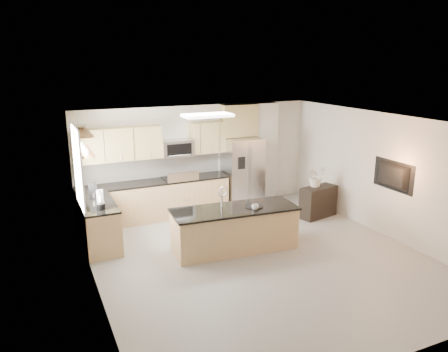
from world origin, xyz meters
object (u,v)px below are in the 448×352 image
flower_vase (316,171)px  platter (254,206)px  range (180,196)px  blender (100,201)px  refrigerator (242,173)px  island (235,229)px  coffee_maker (93,191)px  bowl (79,127)px  cup (255,207)px  kettle (101,199)px  microwave (177,148)px  credenza (318,202)px  television (390,176)px

flower_vase → platter: bearing=-155.5°
range → blender: blender is taller
refrigerator → island: size_ratio=0.70×
coffee_maker → bowl: 1.33m
range → island: 2.36m
cup → flower_vase: bearing=27.3°
platter → blender: 2.95m
refrigerator → platter: refrigerator is taller
range → kettle: bearing=-149.2°
kettle → microwave: bearing=33.3°
coffee_maker → flower_vase: 5.06m
island → credenza: bearing=22.5°
platter → flower_vase: size_ratio=0.46×
range → microwave: 1.16m
blender → microwave: bearing=38.2°
range → refrigerator: 1.71m
bowl → flower_vase: size_ratio=0.54×
coffee_maker → bowl: bowl is taller
credenza → platter: 2.48m
kettle → bowl: bowl is taller
refrigerator → flower_vase: 1.87m
flower_vase → television: television is taller
microwave → television: (3.51, -3.24, -0.28)m
television → credenza: bearing=18.2°
microwave → coffee_maker: microwave is taller
microwave → platter: 2.74m
television → range: bearing=48.4°
range → credenza: bearing=-26.5°
island → coffee_maker: size_ratio=8.24×
credenza → cup: cup is taller
credenza → cup: 2.61m
blender → coffee_maker: size_ratio=1.24×
credenza → platter: (-2.25, -0.92, 0.50)m
refrigerator → platter: bearing=-111.6°
kettle → bowl: (-0.23, 0.53, 1.36)m
range → bowl: size_ratio=2.76×
range → cup: 2.69m
platter → kettle: size_ratio=1.51×
credenza → television: (0.54, -1.64, 0.98)m
blender → bowl: bearing=102.0°
refrigerator → coffee_maker: size_ratio=5.78×
refrigerator → credenza: size_ratio=1.92×
blender → television: size_ratio=0.35×
microwave → bowl: size_ratio=1.84×
microwave → credenza: (2.97, -1.61, -1.26)m
range → credenza: (2.97, -1.48, -0.10)m
blender → bowl: (-0.18, 0.83, 1.30)m
flower_vase → television: 1.83m
television → platter: bearing=75.6°
refrigerator → coffee_maker: bearing=-169.7°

